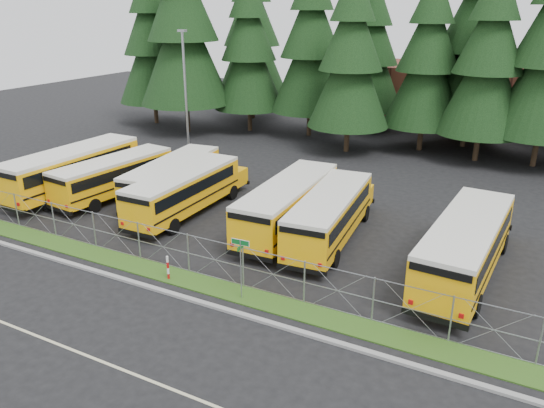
{
  "coord_description": "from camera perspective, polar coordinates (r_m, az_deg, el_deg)",
  "views": [
    {
      "loc": [
        12.98,
        -19.08,
        11.97
      ],
      "look_at": [
        0.83,
        4.0,
        2.13
      ],
      "focal_mm": 35.0,
      "sensor_mm": 36.0,
      "label": 1
    }
  ],
  "objects": [
    {
      "name": "brick_building",
      "position": [
        60.17,
        21.17,
        10.73
      ],
      "size": [
        22.0,
        10.0,
        6.0
      ],
      "primitive_type": "cube",
      "color": "brown",
      "rests_on": "ground"
    },
    {
      "name": "ground",
      "position": [
        26.0,
        -5.77,
        -6.86
      ],
      "size": [
        120.0,
        120.0,
        0.0
      ],
      "primitive_type": "plane",
      "color": "black",
      "rests_on": "ground"
    },
    {
      "name": "conifer_6",
      "position": [
        45.31,
        22.22,
        13.81
      ],
      "size": [
        6.98,
        6.98,
        15.43
      ],
      "primitive_type": null,
      "color": "black",
      "rests_on": "ground"
    },
    {
      "name": "conifer_4",
      "position": [
        45.45,
        8.46,
        14.96
      ],
      "size": [
        6.89,
        6.89,
        15.24
      ],
      "primitive_type": null,
      "color": "black",
      "rests_on": "ground"
    },
    {
      "name": "curb",
      "position": [
        23.79,
        -9.92,
        -9.73
      ],
      "size": [
        50.0,
        0.25,
        0.12
      ],
      "primitive_type": "cube",
      "color": "gray",
      "rests_on": "ground"
    },
    {
      "name": "conifer_12",
      "position": [
        49.63,
        21.09,
        16.0
      ],
      "size": [
        8.19,
        8.19,
        18.12
      ],
      "primitive_type": null,
      "color": "black",
      "rests_on": "ground"
    },
    {
      "name": "conifer_0",
      "position": [
        58.07,
        -12.89,
        16.18
      ],
      "size": [
        7.17,
        7.17,
        15.86
      ],
      "primitive_type": null,
      "color": "black",
      "rests_on": "ground"
    },
    {
      "name": "grass_verge",
      "position": [
        24.76,
        -7.95,
        -8.38
      ],
      "size": [
        50.0,
        1.4,
        0.06
      ],
      "primitive_type": "cube",
      "color": "#274C15",
      "rests_on": "ground"
    },
    {
      "name": "road_lane_line",
      "position": [
        20.84,
        -18.35,
        -15.58
      ],
      "size": [
        50.0,
        0.12,
        0.01
      ],
      "primitive_type": "cube",
      "color": "beige",
      "rests_on": "ground"
    },
    {
      "name": "chainlink_fence",
      "position": [
        24.82,
        -7.12,
        -5.74
      ],
      "size": [
        44.0,
        0.1,
        2.0
      ],
      "primitive_type": null,
      "color": "#93959B",
      "rests_on": "ground"
    },
    {
      "name": "conifer_5",
      "position": [
        47.28,
        16.41,
        14.42
      ],
      "size": [
        6.77,
        6.77,
        14.97
      ],
      "primitive_type": null,
      "color": "black",
      "rests_on": "ground"
    },
    {
      "name": "conifer_10",
      "position": [
        59.51,
        -2.19,
        17.48
      ],
      "size": [
        7.84,
        7.84,
        17.34
      ],
      "primitive_type": null,
      "color": "black",
      "rests_on": "ground"
    },
    {
      "name": "conifer_11",
      "position": [
        54.46,
        10.73,
        15.27
      ],
      "size": [
        6.48,
        6.48,
        14.34
      ],
      "primitive_type": null,
      "color": "black",
      "rests_on": "ground"
    },
    {
      "name": "bus_0",
      "position": [
        37.96,
        -20.19,
        3.39
      ],
      "size": [
        3.03,
        11.66,
        3.04
      ],
      "primitive_type": null,
      "rotation": [
        0.0,
        0.0,
        -0.03
      ],
      "color": "#FCB007",
      "rests_on": "ground"
    },
    {
      "name": "bus_2",
      "position": [
        34.93,
        -10.33,
        2.61
      ],
      "size": [
        3.55,
        10.45,
        2.69
      ],
      "primitive_type": null,
      "rotation": [
        0.0,
        0.0,
        0.11
      ],
      "color": "#FCB007",
      "rests_on": "ground"
    },
    {
      "name": "bus_3",
      "position": [
        32.37,
        -9.06,
        1.27
      ],
      "size": [
        2.61,
        10.44,
        2.73
      ],
      "primitive_type": null,
      "rotation": [
        0.0,
        0.0,
        0.01
      ],
      "color": "#FCB007",
      "rests_on": "ground"
    },
    {
      "name": "bus_1",
      "position": [
        36.36,
        -16.24,
        2.78
      ],
      "size": [
        3.43,
        10.25,
        2.64
      ],
      "primitive_type": null,
      "rotation": [
        0.0,
        0.0,
        -0.11
      ],
      "color": "#FCB007",
      "rests_on": "ground"
    },
    {
      "name": "conifer_1",
      "position": [
        53.16,
        -9.57,
        17.93
      ],
      "size": [
        8.76,
        8.76,
        19.37
      ],
      "primitive_type": null,
      "color": "black",
      "rests_on": "ground"
    },
    {
      "name": "bus_east",
      "position": [
        26.03,
        20.19,
        -4.46
      ],
      "size": [
        3.27,
        11.42,
        2.96
      ],
      "primitive_type": null,
      "rotation": [
        0.0,
        0.0,
        -0.05
      ],
      "color": "#FCB007",
      "rests_on": "ground"
    },
    {
      "name": "light_standard",
      "position": [
        44.75,
        -9.29,
        12.09
      ],
      "size": [
        0.7,
        0.35,
        10.14
      ],
      "color": "#93959B",
      "rests_on": "ground"
    },
    {
      "name": "street_sign",
      "position": [
        22.45,
        -3.39,
        -5.64
      ],
      "size": [
        0.84,
        0.55,
        2.81
      ],
      "color": "#93959B",
      "rests_on": "ground"
    },
    {
      "name": "conifer_2",
      "position": [
        53.21,
        -2.51,
        16.01
      ],
      "size": [
        6.94,
        6.94,
        15.34
      ],
      "primitive_type": null,
      "color": "black",
      "rests_on": "ground"
    },
    {
      "name": "bus_6",
      "position": [
        28.46,
        6.42,
        -1.33
      ],
      "size": [
        3.44,
        10.67,
        2.75
      ],
      "primitive_type": null,
      "rotation": [
        0.0,
        0.0,
        0.09
      ],
      "color": "#FCB007",
      "rests_on": "ground"
    },
    {
      "name": "conifer_3",
      "position": [
        51.11,
        4.21,
        16.34
      ],
      "size": [
        7.38,
        7.38,
        16.33
      ],
      "primitive_type": null,
      "color": "black",
      "rests_on": "ground"
    },
    {
      "name": "striped_bollard",
      "position": [
        25.04,
        -11.13,
        -6.76
      ],
      "size": [
        0.11,
        0.11,
        1.2
      ],
      "primitive_type": "cylinder",
      "color": "#B20C0C",
      "rests_on": "ground"
    },
    {
      "name": "bus_5",
      "position": [
        29.64,
        2.02,
        -0.16
      ],
      "size": [
        3.09,
        11.07,
        2.87
      ],
      "primitive_type": null,
      "rotation": [
        0.0,
        0.0,
        0.05
      ],
      "color": "#FCB007",
      "rests_on": "ground"
    }
  ]
}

